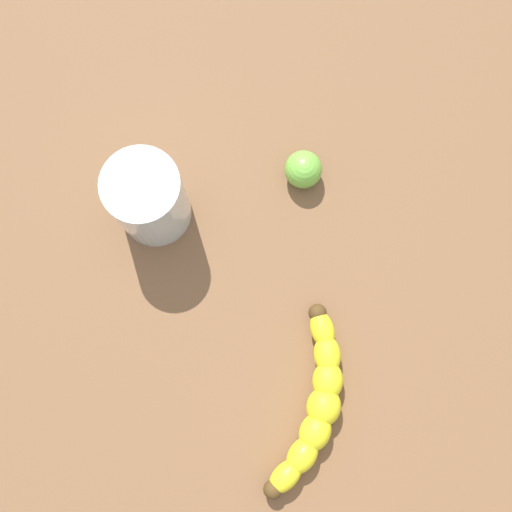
# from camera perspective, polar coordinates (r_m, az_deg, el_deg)

# --- Properties ---
(wooden_tabletop) EXTENTS (1.20, 1.20, 0.03)m
(wooden_tabletop) POSITION_cam_1_polar(r_m,az_deg,el_deg) (0.76, 0.14, -7.47)
(wooden_tabletop) COLOR brown
(wooden_tabletop) RESTS_ON ground
(banana) EXTENTS (0.10, 0.21, 0.04)m
(banana) POSITION_cam_1_polar(r_m,az_deg,el_deg) (0.73, 5.69, -13.13)
(banana) COLOR yellow
(banana) RESTS_ON wooden_tabletop
(smoothie_glass) EXTENTS (0.08, 0.08, 0.12)m
(smoothie_glass) POSITION_cam_1_polar(r_m,az_deg,el_deg) (0.72, -9.31, 5.04)
(smoothie_glass) COLOR silver
(smoothie_glass) RESTS_ON wooden_tabletop
(lime_fruit) EXTENTS (0.05, 0.05, 0.05)m
(lime_fruit) POSITION_cam_1_polar(r_m,az_deg,el_deg) (0.76, 4.57, 7.78)
(lime_fruit) COLOR #75C142
(lime_fruit) RESTS_ON wooden_tabletop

